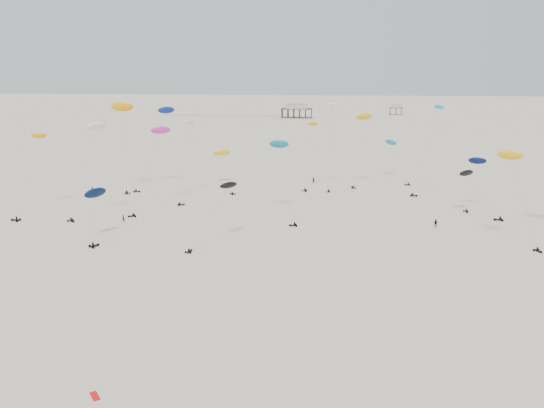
# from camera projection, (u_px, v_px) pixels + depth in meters

# --- Properties ---
(ground_plane) EXTENTS (900.00, 900.00, 0.00)m
(ground_plane) POSITION_uv_depth(u_px,v_px,m) (300.00, 152.00, 215.56)
(ground_plane) COLOR beige
(pavilion_main) EXTENTS (21.00, 13.00, 9.80)m
(pavilion_main) POSITION_uv_depth(u_px,v_px,m) (297.00, 112.00, 359.94)
(pavilion_main) COLOR brown
(pavilion_main) RESTS_ON ground
(pavilion_small) EXTENTS (9.00, 7.00, 8.00)m
(pavilion_small) POSITION_uv_depth(u_px,v_px,m) (396.00, 110.00, 382.09)
(pavilion_small) COLOR brown
(pavilion_small) RESTS_ON ground
(pier_fence) EXTENTS (80.20, 0.20, 1.50)m
(pier_fence) POSITION_uv_depth(u_px,v_px,m) (222.00, 116.00, 365.95)
(pier_fence) COLOR black
(pier_fence) RESTS_ON ground
(rig_0) EXTENTS (6.06, 8.46, 12.99)m
(rig_0) POSITION_uv_depth(u_px,v_px,m) (475.00, 169.00, 128.44)
(rig_0) COLOR black
(rig_0) RESTS_ON ground
(rig_1) EXTENTS (3.75, 11.34, 24.39)m
(rig_1) POSITION_uv_depth(u_px,v_px,m) (332.00, 128.00, 148.62)
(rig_1) COLOR black
(rig_1) RESTS_ON ground
(rig_2) EXTENTS (9.23, 10.76, 12.71)m
(rig_2) POSITION_uv_depth(u_px,v_px,m) (476.00, 186.00, 123.52)
(rig_2) COLOR black
(rig_2) RESTS_ON ground
(rig_3) EXTENTS (4.11, 6.81, 19.01)m
(rig_3) POSITION_uv_depth(u_px,v_px,m) (309.00, 159.00, 147.25)
(rig_3) COLOR black
(rig_3) RESTS_ON ground
(rig_4) EXTENTS (7.78, 10.10, 18.69)m
(rig_4) POSITION_uv_depth(u_px,v_px,m) (514.00, 169.00, 101.89)
(rig_4) COLOR black
(rig_4) RESTS_ON ground
(rig_5) EXTENTS (8.56, 13.09, 15.05)m
(rig_5) POSITION_uv_depth(u_px,v_px,m) (219.00, 200.00, 103.71)
(rig_5) COLOR black
(rig_5) RESTS_ON ground
(rig_6) EXTENTS (7.71, 11.17, 21.91)m
(rig_6) POSITION_uv_depth(u_px,v_px,m) (91.00, 145.00, 119.80)
(rig_6) COLOR black
(rig_6) RESTS_ON ground
(rig_7) EXTENTS (8.31, 6.28, 24.25)m
(rig_7) POSITION_uv_depth(u_px,v_px,m) (427.00, 147.00, 140.18)
(rig_7) COLOR black
(rig_7) RESTS_ON ground
(rig_9) EXTENTS (4.01, 16.12, 21.53)m
(rig_9) POSITION_uv_depth(u_px,v_px,m) (31.00, 164.00, 124.97)
(rig_9) COLOR black
(rig_9) RESTS_ON ground
(rig_10) EXTENTS (7.18, 16.93, 16.93)m
(rig_10) POSITION_uv_depth(u_px,v_px,m) (393.00, 148.00, 163.93)
(rig_10) COLOR black
(rig_10) RESTS_ON ground
(rig_11) EXTENTS (3.42, 17.27, 23.20)m
(rig_11) POSITION_uv_depth(u_px,v_px,m) (186.00, 149.00, 138.53)
(rig_11) COLOR black
(rig_11) RESTS_ON ground
(rig_12) EXTENTS (8.10, 17.70, 26.83)m
(rig_12) POSITION_uv_depth(u_px,v_px,m) (159.00, 133.00, 128.43)
(rig_12) COLOR black
(rig_12) RESTS_ON ground
(rig_13) EXTENTS (7.77, 15.12, 20.29)m
(rig_13) POSITION_uv_depth(u_px,v_px,m) (282.00, 157.00, 122.85)
(rig_13) COLOR black
(rig_13) RESTS_ON ground
(rig_14) EXTENTS (7.39, 17.27, 20.00)m
(rig_14) POSITION_uv_depth(u_px,v_px,m) (158.00, 136.00, 154.86)
(rig_14) COLOR black
(rig_14) RESTS_ON ground
(rig_15) EXTENTS (6.94, 9.93, 24.52)m
(rig_15) POSITION_uv_depth(u_px,v_px,m) (123.00, 115.00, 146.10)
(rig_15) COLOR black
(rig_15) RESTS_ON ground
(rig_16) EXTENTS (5.42, 10.94, 11.06)m
(rig_16) POSITION_uv_depth(u_px,v_px,m) (95.00, 202.00, 105.65)
(rig_16) COLOR black
(rig_16) RESTS_ON ground
(rig_17) EXTENTS (9.76, 18.29, 17.65)m
(rig_17) POSITION_uv_depth(u_px,v_px,m) (222.00, 156.00, 155.21)
(rig_17) COLOR black
(rig_17) RESTS_ON ground
(rig_18) EXTENTS (6.44, 9.49, 21.13)m
(rig_18) POSITION_uv_depth(u_px,v_px,m) (362.00, 126.00, 151.77)
(rig_18) COLOR black
(rig_18) RESTS_ON ground
(spectator_0) EXTENTS (0.85, 0.81, 1.93)m
(spectator_0) POSITION_uv_depth(u_px,v_px,m) (124.00, 222.00, 118.64)
(spectator_0) COLOR black
(spectator_0) RESTS_ON ground
(spectator_1) EXTENTS (1.17, 1.01, 2.08)m
(spectator_1) POSITION_uv_depth(u_px,v_px,m) (436.00, 227.00, 114.42)
(spectator_1) COLOR black
(spectator_1) RESTS_ON ground
(spectator_2) EXTENTS (1.49, 1.37, 2.24)m
(spectator_2) POSITION_uv_depth(u_px,v_px,m) (93.00, 193.00, 145.14)
(spectator_2) COLOR black
(spectator_2) RESTS_ON ground
(spectator_3) EXTENTS (0.86, 0.65, 2.19)m
(spectator_3) POSITION_uv_depth(u_px,v_px,m) (313.00, 183.00, 157.73)
(spectator_3) COLOR black
(spectator_3) RESTS_ON ground
(grounded_kite_b) EXTENTS (1.67, 1.84, 0.07)m
(grounded_kite_b) POSITION_uv_depth(u_px,v_px,m) (95.00, 396.00, 55.69)
(grounded_kite_b) COLOR red
(grounded_kite_b) RESTS_ON ground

